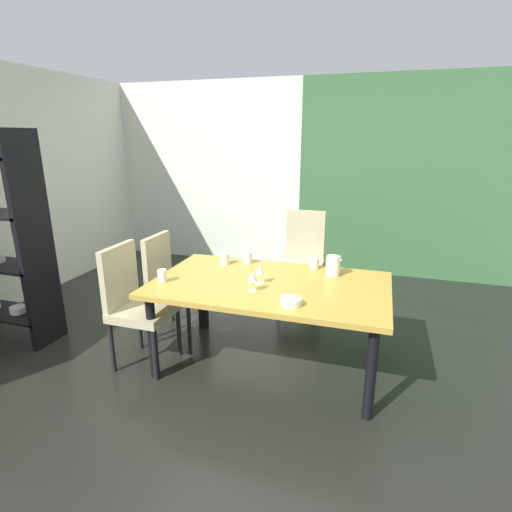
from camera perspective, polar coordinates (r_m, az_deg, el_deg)
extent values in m
cube|color=black|center=(3.37, -3.91, -15.69)|extent=(5.62, 5.68, 0.02)
cube|color=silver|center=(5.99, -7.14, 11.56)|extent=(2.80, 0.10, 2.53)
cube|color=#376238|center=(5.47, 21.27, 10.08)|extent=(2.82, 0.10, 2.53)
cube|color=#B69136|center=(3.10, 1.99, -4.15)|extent=(1.80, 1.07, 0.04)
cylinder|color=black|center=(3.87, -7.83, -5.57)|extent=(0.07, 0.07, 0.67)
cylinder|color=black|center=(3.54, 16.59, -8.35)|extent=(0.07, 0.07, 0.67)
cylinder|color=black|center=(3.18, -14.59, -11.17)|extent=(0.07, 0.07, 0.67)
cylinder|color=black|center=(2.77, 16.09, -15.81)|extent=(0.07, 0.07, 0.67)
cube|color=tan|center=(4.29, 6.47, -1.47)|extent=(0.44, 0.44, 0.07)
cube|color=tan|center=(4.40, 7.10, 2.82)|extent=(0.42, 0.05, 0.57)
cylinder|color=black|center=(4.17, 8.42, -5.73)|extent=(0.04, 0.04, 0.43)
cylinder|color=black|center=(4.24, 3.33, -5.19)|extent=(0.04, 0.04, 0.43)
cylinder|color=black|center=(4.52, 9.20, -3.95)|extent=(0.04, 0.04, 0.43)
cylinder|color=black|center=(4.59, 4.50, -3.48)|extent=(0.04, 0.04, 0.43)
cube|color=tan|center=(3.32, -15.68, -7.64)|extent=(0.44, 0.44, 0.07)
cube|color=tan|center=(3.33, -18.93, -2.96)|extent=(0.05, 0.42, 0.53)
cylinder|color=black|center=(3.48, -10.97, -10.64)|extent=(0.04, 0.04, 0.43)
cylinder|color=black|center=(3.20, -14.25, -13.53)|extent=(0.04, 0.04, 0.43)
cylinder|color=black|center=(3.66, -16.29, -9.58)|extent=(0.04, 0.04, 0.43)
cylinder|color=black|center=(3.39, -19.87, -12.15)|extent=(0.04, 0.04, 0.43)
cube|color=tan|center=(3.77, -11.05, -4.34)|extent=(0.44, 0.44, 0.07)
cube|color=tan|center=(3.79, -13.92, -0.60)|extent=(0.05, 0.42, 0.48)
cylinder|color=black|center=(3.94, -7.08, -7.09)|extent=(0.04, 0.04, 0.43)
cylinder|color=black|center=(3.63, -9.58, -9.38)|extent=(0.04, 0.04, 0.43)
cylinder|color=black|center=(4.10, -11.96, -6.35)|extent=(0.04, 0.04, 0.43)
cylinder|color=black|center=(3.80, -14.75, -8.44)|extent=(0.04, 0.04, 0.43)
cube|color=black|center=(3.85, -29.02, 1.62)|extent=(0.05, 0.36, 1.86)
cube|color=black|center=(4.40, -32.00, -6.76)|extent=(0.97, 0.36, 0.02)
cylinder|color=white|center=(4.28, -30.82, -6.58)|extent=(0.14, 0.14, 0.06)
cylinder|color=silver|center=(2.92, -0.52, -4.99)|extent=(0.06, 0.06, 0.00)
cylinder|color=silver|center=(2.91, -0.52, -4.31)|extent=(0.01, 0.01, 0.07)
cone|color=silver|center=(2.88, -0.52, -2.93)|extent=(0.07, 0.07, 0.08)
cylinder|color=silver|center=(3.07, 0.57, -3.88)|extent=(0.07, 0.07, 0.00)
cylinder|color=silver|center=(3.06, 0.57, -3.18)|extent=(0.01, 0.01, 0.08)
cone|color=silver|center=(3.03, 0.57, -1.81)|extent=(0.06, 0.06, 0.08)
cylinder|color=#EAF0C6|center=(2.69, 5.00, -6.54)|extent=(0.14, 0.14, 0.05)
cylinder|color=white|center=(3.54, -1.22, -0.27)|extent=(0.08, 0.08, 0.10)
cylinder|color=white|center=(3.17, -13.26, -2.77)|extent=(0.07, 0.07, 0.10)
cylinder|color=beige|center=(3.42, 8.34, -1.06)|extent=(0.08, 0.08, 0.09)
cylinder|color=silver|center=(3.51, -4.50, -0.45)|extent=(0.08, 0.08, 0.10)
cylinder|color=#F1E0CF|center=(3.27, 10.95, -1.39)|extent=(0.11, 0.11, 0.16)
cone|color=#F1E0CF|center=(3.25, 11.90, -0.32)|extent=(0.04, 0.04, 0.03)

